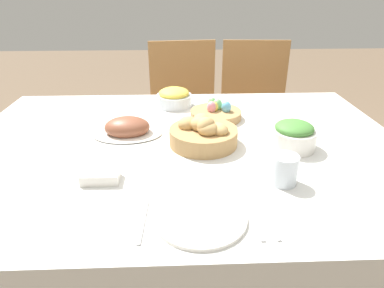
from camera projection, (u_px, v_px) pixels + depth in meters
dining_table at (184, 226)px, 1.42m from camera, size 1.63×1.18×0.76m
chair_far_center at (185, 115)px, 2.19m from camera, size 0.46×0.46×0.96m
chair_far_right at (254, 114)px, 2.21m from camera, size 0.45×0.45×0.96m
bread_basket at (203, 133)px, 1.22m from camera, size 0.24×0.24×0.12m
egg_basket at (216, 113)px, 1.47m from camera, size 0.22×0.22×0.08m
ham_platter at (127, 128)px, 1.31m from camera, size 0.27×0.19×0.08m
green_salad_bowl at (293, 135)px, 1.20m from camera, size 0.16×0.16×0.10m
pineapple_bowl at (174, 97)px, 1.60m from camera, size 0.17×0.17×0.09m
dinner_plate at (200, 218)px, 0.85m from camera, size 0.23×0.23×0.01m
fork at (143, 220)px, 0.85m from camera, size 0.02×0.18×0.00m
knife at (257, 217)px, 0.86m from camera, size 0.02×0.18×0.00m
spoon at (268, 217)px, 0.86m from camera, size 0.02×0.18×0.00m
drinking_cup at (284, 170)px, 0.99m from camera, size 0.08×0.08×0.09m
butter_dish at (101, 176)px, 1.01m from camera, size 0.11×0.07×0.03m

